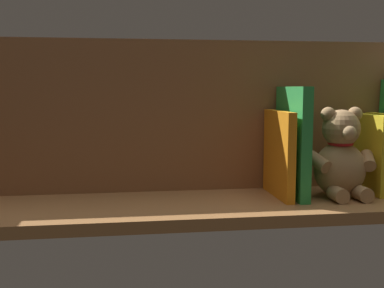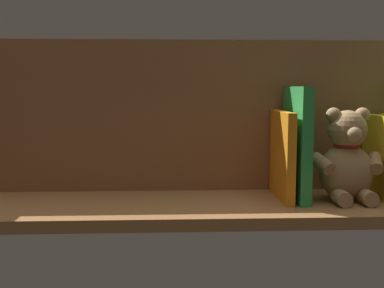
{
  "view_description": "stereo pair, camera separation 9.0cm",
  "coord_description": "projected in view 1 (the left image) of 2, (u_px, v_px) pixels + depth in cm",
  "views": [
    {
      "loc": [
        13.05,
        88.86,
        21.44
      ],
      "look_at": [
        0.0,
        0.0,
        10.97
      ],
      "focal_mm": 45.04,
      "sensor_mm": 36.0,
      "label": 1
    },
    {
      "loc": [
        4.06,
        89.72,
        21.44
      ],
      "look_at": [
        0.0,
        0.0,
        10.97
      ],
      "focal_mm": 45.04,
      "sensor_mm": 36.0,
      "label": 2
    }
  ],
  "objects": [
    {
      "name": "book_4",
      "position": [
        279.0,
        154.0,
        0.95
      ],
      "size": [
        1.65,
        15.01,
        16.99
      ],
      "primitive_type": "cube",
      "color": "orange",
      "rests_on": "ground_plane"
    },
    {
      "name": "shelf_back_panel",
      "position": [
        185.0,
        116.0,
        1.0
      ],
      "size": [
        114.08,
        1.5,
        31.26
      ],
      "primitive_type": "cube",
      "color": "brown",
      "rests_on": "ground_plane"
    },
    {
      "name": "ground_plane",
      "position": [
        192.0,
        207.0,
        0.92
      ],
      "size": [
        114.08,
        25.47,
        2.2
      ],
      "primitive_type": "cube",
      "color": "#9E6B3D"
    },
    {
      "name": "teddy_bear",
      "position": [
        341.0,
        158.0,
        0.95
      ],
      "size": [
        14.44,
        11.27,
        17.79
      ],
      "rotation": [
        0.0,
        0.0,
        0.01
      ],
      "color": "tan",
      "rests_on": "ground_plane"
    },
    {
      "name": "book_1",
      "position": [
        383.0,
        153.0,
        1.0
      ],
      "size": [
        2.09,
        12.43,
        16.21
      ],
      "primitive_type": "cube",
      "color": "yellow",
      "rests_on": "ground_plane"
    },
    {
      "name": "book_3",
      "position": [
        293.0,
        142.0,
        0.95
      ],
      "size": [
        2.08,
        15.2,
        21.73
      ],
      "primitive_type": "cube",
      "color": "green",
      "rests_on": "ground_plane"
    },
    {
      "name": "book_2",
      "position": [
        370.0,
        154.0,
        0.99
      ],
      "size": [
        2.26,
        12.97,
        16.06
      ],
      "primitive_type": "cube",
      "color": "yellow",
      "rests_on": "ground_plane"
    }
  ]
}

